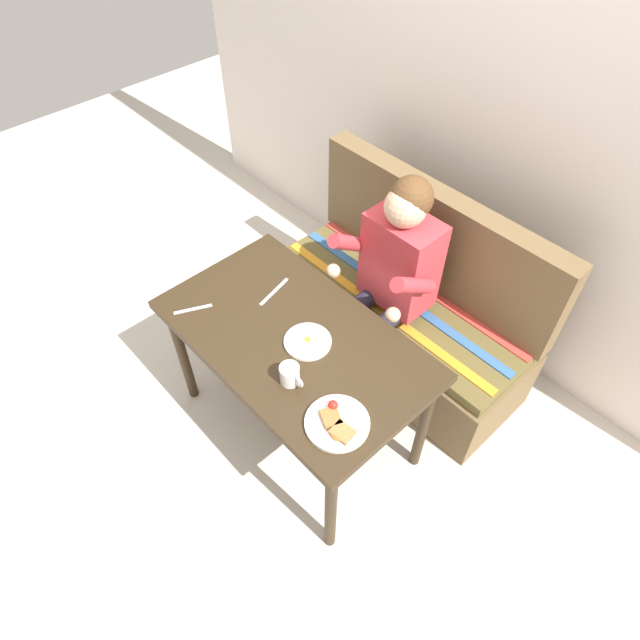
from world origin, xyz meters
TOP-DOWN VIEW (x-y plane):
  - ground_plane at (0.00, 0.00)m, footprint 8.00×8.00m
  - back_wall at (0.00, 1.27)m, footprint 4.40×0.10m
  - table at (0.00, 0.00)m, footprint 1.20×0.70m
  - couch at (0.00, 0.76)m, footprint 1.44×0.56m
  - person at (0.01, 0.59)m, footprint 0.45×0.61m
  - plate_breakfast at (0.43, -0.16)m, footprint 0.25×0.25m
  - plate_eggs at (0.07, 0.02)m, footprint 0.20×0.20m
  - coffee_mug at (0.17, -0.16)m, footprint 0.12×0.08m
  - fork at (-0.42, -0.23)m, footprint 0.09×0.16m
  - knife at (-0.26, 0.11)m, footprint 0.06×0.20m

SIDE VIEW (x-z plane):
  - ground_plane at x=0.00m, z-range 0.00..0.00m
  - couch at x=0.00m, z-range -0.17..0.83m
  - table at x=0.00m, z-range 0.28..1.01m
  - fork at x=-0.42m, z-range 0.73..0.73m
  - knife at x=-0.26m, z-range 0.73..0.73m
  - plate_eggs at x=0.07m, z-range 0.72..0.76m
  - person at x=0.01m, z-range 0.13..1.35m
  - plate_breakfast at x=0.43m, z-range 0.72..0.77m
  - coffee_mug at x=0.17m, z-range 0.73..0.82m
  - back_wall at x=0.00m, z-range 0.00..2.60m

